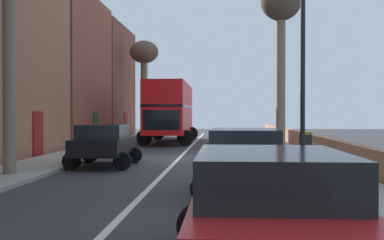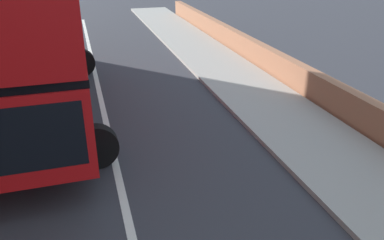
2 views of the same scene
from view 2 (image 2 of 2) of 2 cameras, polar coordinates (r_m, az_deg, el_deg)
The scene contains 1 object.
double_decker_bus at distance 11.46m, azimuth -22.78°, elevation 11.59°, with size 3.63×10.12×4.06m.
Camera 2 is at (-0.49, 0.23, 4.57)m, focal length 36.22 mm.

